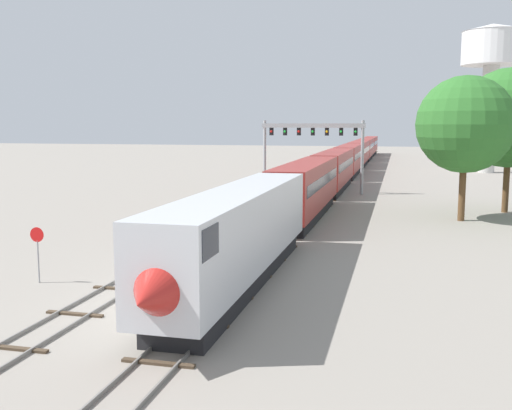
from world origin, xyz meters
TOP-DOWN VIEW (x-y plane):
  - ground_plane at (0.00, 0.00)m, footprint 400.00×400.00m
  - track_main at (2.00, 60.00)m, footprint 2.60×200.00m
  - track_near at (-3.50, 40.00)m, footprint 2.60×160.00m
  - passenger_train at (2.00, 70.54)m, footprint 3.04×153.43m
  - signal_gantry at (-0.25, 45.02)m, footprint 12.10×0.49m
  - water_tower at (23.86, 81.63)m, footprint 9.91×9.91m
  - stop_sign at (-8.00, 2.19)m, footprint 0.76×0.08m
  - trackside_tree_left at (14.84, 27.94)m, footprint 8.01×8.01m
  - trackside_tree_mid at (19.23, 33.92)m, footprint 8.99×8.99m

SIDE VIEW (x-z plane):
  - ground_plane at x=0.00m, z-range 0.00..0.00m
  - track_main at x=2.00m, z-range -0.01..0.15m
  - track_near at x=-3.50m, z-range -0.01..0.15m
  - stop_sign at x=-8.00m, z-range 0.43..3.31m
  - passenger_train at x=2.00m, z-range 0.21..5.01m
  - signal_gantry at x=-0.25m, z-range 2.03..10.53m
  - trackside_tree_left at x=14.84m, z-range 1.99..14.02m
  - trackside_tree_mid at x=19.23m, z-range 2.04..15.15m
  - water_tower at x=23.86m, z-range 6.93..31.23m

